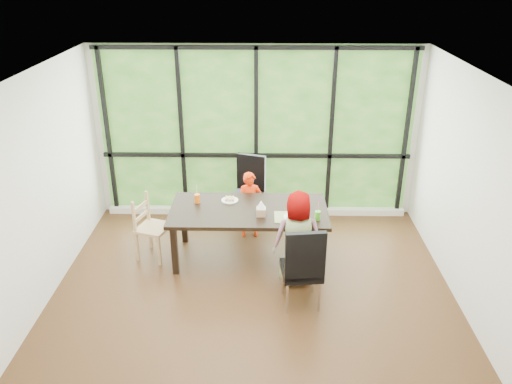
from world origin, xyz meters
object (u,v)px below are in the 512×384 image
chair_window_leather (247,192)px  green_cup (318,215)px  child_toddler (250,205)px  orange_cup (197,198)px  plate_far (230,200)px  child_older (297,239)px  dining_table (249,233)px  tissue_box (261,212)px  plate_near (293,217)px  chair_end_beech (153,228)px  chair_interior_leather (302,265)px

chair_window_leather → green_cup: bearing=-34.7°
child_toddler → orange_cup: 0.89m
plate_far → green_cup: size_ratio=1.98×
child_older → green_cup: size_ratio=10.63×
dining_table → tissue_box: size_ratio=16.99×
plate_near → tissue_box: tissue_box is taller
green_cup → tissue_box: (-0.73, 0.10, -0.01)m
child_toddler → orange_cup: (-0.72, -0.43, 0.31)m
plate_near → tissue_box: 0.42m
chair_end_beech → plate_far: bearing=-58.5°
child_older → orange_cup: child_older is taller
green_cup → orange_cup: bearing=163.6°
chair_end_beech → tissue_box: bearing=-79.1°
chair_window_leather → child_toddler: size_ratio=1.07×
tissue_box → plate_far: bearing=135.4°
child_toddler → orange_cup: bearing=-156.0°
dining_table → green_cup: size_ratio=17.80×
dining_table → child_toddler: 0.64m
child_toddler → chair_window_leather: bearing=91.4°
child_older → tissue_box: (-0.46, 0.40, 0.17)m
chair_window_leather → child_older: 1.74m
dining_table → chair_interior_leather: bearing=-57.6°
child_toddler → child_older: child_older is taller
green_cup → child_older: bearing=-132.2°
child_older → plate_near: 0.37m
chair_interior_leather → tissue_box: bearing=-66.6°
plate_near → green_cup: size_ratio=2.07×
child_older → green_cup: 0.44m
green_cup → tissue_box: green_cup is taller
tissue_box → chair_window_leather: bearing=100.8°
child_toddler → green_cup: child_toddler is taller
child_toddler → child_older: size_ratio=0.80×
chair_window_leather → green_cup: chair_window_leather is taller
dining_table → plate_near: (0.58, -0.24, 0.38)m
chair_interior_leather → child_older: child_older is taller
chair_window_leather → chair_end_beech: size_ratio=1.20×
chair_end_beech → child_toddler: child_toddler is taller
chair_interior_leather → child_older: bearing=-92.6°
chair_window_leather → plate_near: chair_window_leather is taller
chair_end_beech → child_older: bearing=-88.9°
chair_end_beech → plate_near: size_ratio=3.67×
chair_window_leather → green_cup: (0.96, -1.29, 0.27)m
chair_interior_leather → green_cup: bearing=-114.4°
dining_table → plate_near: plate_near is taller
chair_end_beech → tissue_box: chair_end_beech is taller
orange_cup → green_cup: bearing=-16.4°
plate_near → orange_cup: orange_cup is taller
dining_table → chair_window_leather: (-0.06, 1.01, 0.17)m
dining_table → orange_cup: 0.86m
chair_window_leather → orange_cup: bearing=-109.9°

